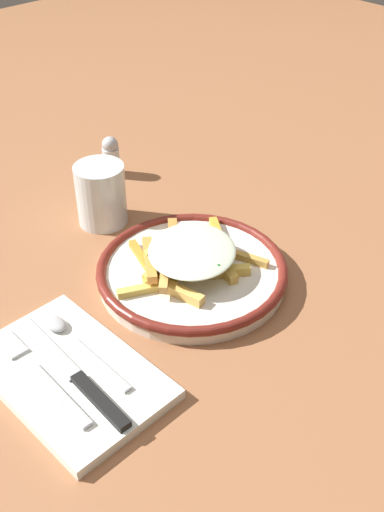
{
  "coord_description": "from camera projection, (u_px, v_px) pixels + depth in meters",
  "views": [
    {
      "loc": [
        -0.44,
        -0.46,
        0.52
      ],
      "look_at": [
        0.0,
        0.0,
        0.04
      ],
      "focal_mm": 43.81,
      "sensor_mm": 36.0,
      "label": 1
    }
  ],
  "objects": [
    {
      "name": "knife",
      "position": [
        78.0,
        378.0,
        0.66
      ],
      "size": [
        0.02,
        0.21,
        0.01
      ],
      "color": "black",
      "rests_on": "napkin"
    },
    {
      "name": "fork",
      "position": [
        41.0,
        376.0,
        0.67
      ],
      "size": [
        0.02,
        0.18,
        0.01
      ],
      "color": "silver",
      "rests_on": "napkin"
    },
    {
      "name": "spoon",
      "position": [
        72.0,
        339.0,
        0.71
      ],
      "size": [
        0.02,
        0.15,
        0.01
      ],
      "color": "silver",
      "rests_on": "napkin"
    },
    {
      "name": "water_glass",
      "position": [
        98.0,
        196.0,
        0.9
      ],
      "size": [
        0.07,
        0.07,
        0.09
      ],
      "primitive_type": "cylinder",
      "color": "silver",
      "rests_on": "ground_plane"
    },
    {
      "name": "fries_heap",
      "position": [
        187.0,
        256.0,
        0.8
      ],
      "size": [
        0.21,
        0.18,
        0.03
      ],
      "color": "#C5882B",
      "rests_on": "plate"
    },
    {
      "name": "ground_plane",
      "position": [
        192.0,
        280.0,
        0.82
      ],
      "size": [
        2.6,
        2.6,
        0.0
      ],
      "primitive_type": "plane",
      "color": "#9A623E"
    },
    {
      "name": "plate",
      "position": [
        192.0,
        272.0,
        0.82
      ],
      "size": [
        0.25,
        0.25,
        0.03
      ],
      "color": "silver",
      "rests_on": "ground_plane"
    },
    {
      "name": "napkin",
      "position": [
        70.0,
        375.0,
        0.68
      ],
      "size": [
        0.15,
        0.22,
        0.01
      ],
      "primitive_type": "cube",
      "rotation": [
        0.0,
        0.0,
        0.03
      ],
      "color": "white",
      "rests_on": "ground_plane"
    },
    {
      "name": "salt_shaker",
      "position": [
        111.0,
        156.0,
        1.03
      ],
      "size": [
        0.03,
        0.03,
        0.07
      ],
      "color": "silver",
      "rests_on": "ground_plane"
    }
  ]
}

